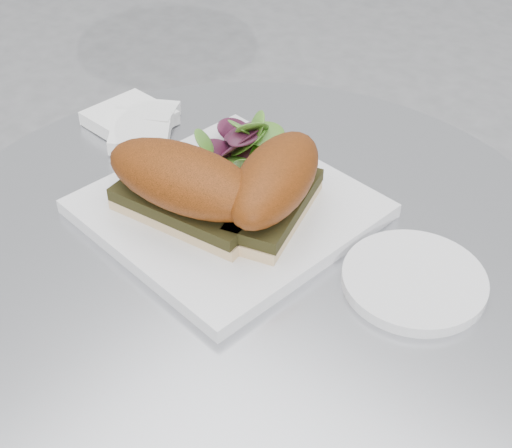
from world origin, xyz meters
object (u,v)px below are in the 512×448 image
at_px(plate, 228,209).
at_px(sandwich_right, 275,185).
at_px(sandwich_left, 184,185).
at_px(saucer, 414,280).

height_order(plate, sandwich_right, sandwich_right).
distance_m(plate, sandwich_left, 0.07).
relative_size(plate, sandwich_left, 1.39).
xyz_separation_m(sandwich_right, saucer, (0.16, 0.02, -0.05)).
xyz_separation_m(sandwich_left, saucer, (0.23, 0.07, -0.05)).
relative_size(plate, saucer, 1.89).
relative_size(sandwich_left, sandwich_right, 1.09).
distance_m(sandwich_right, saucer, 0.17).
xyz_separation_m(plate, saucer, (0.21, 0.02, -0.00)).
xyz_separation_m(plate, sandwich_left, (-0.02, -0.05, 0.05)).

